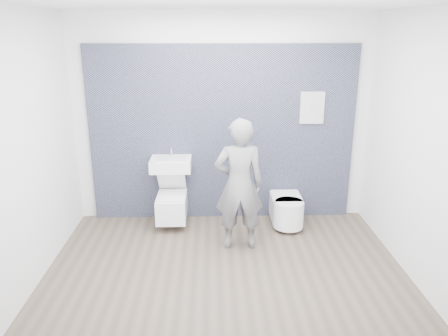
{
  "coord_description": "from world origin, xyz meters",
  "views": [
    {
      "loc": [
        -0.14,
        -4.34,
        2.59
      ],
      "look_at": [
        0.0,
        0.6,
        1.0
      ],
      "focal_mm": 35.0,
      "sensor_mm": 36.0,
      "label": 1
    }
  ],
  "objects_px": {
    "washbasin": "(171,164)",
    "toilet_square": "(172,205)",
    "toilet_rounded": "(287,210)",
    "visitor": "(239,185)"
  },
  "relations": [
    {
      "from": "washbasin",
      "to": "toilet_square",
      "type": "distance_m",
      "value": 0.56
    },
    {
      "from": "toilet_rounded",
      "to": "visitor",
      "type": "bearing_deg",
      "value": -140.9
    },
    {
      "from": "toilet_square",
      "to": "visitor",
      "type": "xyz_separation_m",
      "value": [
        0.87,
        -0.62,
        0.51
      ]
    },
    {
      "from": "washbasin",
      "to": "toilet_rounded",
      "type": "height_order",
      "value": "washbasin"
    },
    {
      "from": "toilet_square",
      "to": "toilet_rounded",
      "type": "bearing_deg",
      "value": -2.26
    },
    {
      "from": "toilet_rounded",
      "to": "visitor",
      "type": "distance_m",
      "value": 1.06
    },
    {
      "from": "washbasin",
      "to": "visitor",
      "type": "bearing_deg",
      "value": -39.0
    },
    {
      "from": "toilet_square",
      "to": "toilet_rounded",
      "type": "distance_m",
      "value": 1.57
    },
    {
      "from": "washbasin",
      "to": "toilet_square",
      "type": "bearing_deg",
      "value": -90.0
    },
    {
      "from": "washbasin",
      "to": "toilet_square",
      "type": "height_order",
      "value": "washbasin"
    }
  ]
}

